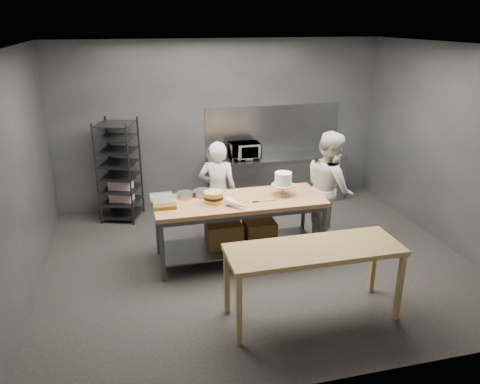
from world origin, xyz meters
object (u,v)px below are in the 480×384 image
object	(u,v)px
microwave	(245,151)
frosted_cake_stand	(283,181)
chef_behind	(218,192)
near_counter	(314,254)
layer_cake	(214,197)
chef_right	(329,189)
work_table	(239,221)
speed_rack	(120,171)

from	to	relation	value
microwave	frosted_cake_stand	world-z (taller)	frosted_cake_stand
chef_behind	microwave	xyz separation A→B (m)	(0.77, 1.32, 0.25)
near_counter	frosted_cake_stand	world-z (taller)	frosted_cake_stand
near_counter	layer_cake	size ratio (longest dim) A/B	7.46
chef_right	microwave	xyz separation A→B (m)	(-0.86, 1.84, 0.16)
microwave	layer_cake	bearing A→B (deg)	-115.36
work_table	microwave	distance (m)	2.14
chef_right	frosted_cake_stand	bearing A→B (deg)	105.41
frosted_cake_stand	chef_right	bearing A→B (deg)	11.46
speed_rack	chef_behind	world-z (taller)	speed_rack
near_counter	speed_rack	distance (m)	4.12
speed_rack	chef_behind	distance (m)	1.92
chef_behind	chef_right	bearing A→B (deg)	179.81
speed_rack	frosted_cake_stand	distance (m)	3.00
layer_cake	chef_behind	bearing A→B (deg)	74.44
speed_rack	layer_cake	bearing A→B (deg)	-57.37
chef_right	microwave	size ratio (longest dim) A/B	3.28
work_table	speed_rack	xyz separation A→B (m)	(-1.64, 1.92, 0.28)
speed_rack	frosted_cake_stand	bearing A→B (deg)	-40.03
chef_right	microwave	bearing A→B (deg)	29.00
work_table	microwave	world-z (taller)	microwave
chef_behind	frosted_cake_stand	size ratio (longest dim) A/B	4.71
layer_cake	work_table	bearing A→B (deg)	8.12
speed_rack	microwave	world-z (taller)	speed_rack
frosted_cake_stand	layer_cake	world-z (taller)	frosted_cake_stand
work_table	frosted_cake_stand	distance (m)	0.86
speed_rack	chef_behind	size ratio (longest dim) A/B	1.09
chef_behind	speed_rack	bearing A→B (deg)	-22.60
work_table	near_counter	size ratio (longest dim) A/B	1.20
chef_right	chef_behind	bearing A→B (deg)	76.22
near_counter	microwave	world-z (taller)	microwave
work_table	chef_right	bearing A→B (deg)	6.32
near_counter	work_table	bearing A→B (deg)	106.17
work_table	layer_cake	xyz separation A→B (m)	(-0.38, -0.05, 0.43)
chef_behind	chef_right	size ratio (longest dim) A/B	0.90
chef_right	frosted_cake_stand	distance (m)	0.86
chef_right	layer_cake	xyz separation A→B (m)	(-1.83, -0.22, 0.11)
frosted_cake_stand	layer_cake	bearing A→B (deg)	-177.14
work_table	chef_right	distance (m)	1.50
work_table	microwave	size ratio (longest dim) A/B	4.43
chef_right	frosted_cake_stand	size ratio (longest dim) A/B	5.22
chef_right	near_counter	bearing A→B (deg)	155.02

